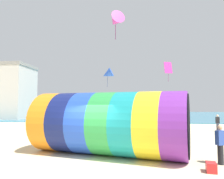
% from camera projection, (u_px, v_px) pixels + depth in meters
% --- Properties ---
extents(ground_plane, '(120.00, 120.00, 0.00)m').
position_uv_depth(ground_plane, '(80.00, 168.00, 8.71)').
color(ground_plane, beige).
extents(sea, '(120.00, 40.00, 0.10)m').
position_uv_depth(sea, '(124.00, 115.00, 48.47)').
color(sea, teal).
rests_on(sea, ground).
extents(giant_inflatable_tube, '(8.23, 5.03, 3.13)m').
position_uv_depth(giant_inflatable_tube, '(109.00, 123.00, 11.01)').
color(giant_inflatable_tube, orange).
rests_on(giant_inflatable_tube, ground).
extents(kite_handler, '(0.42, 0.35, 1.66)m').
position_uv_depth(kite_handler, '(220.00, 144.00, 9.21)').
color(kite_handler, black).
rests_on(kite_handler, ground).
extents(kite_magenta_diamond, '(1.02, 0.59, 2.38)m').
position_uv_depth(kite_magenta_diamond, '(168.00, 68.00, 25.94)').
color(kite_magenta_diamond, '#D1339E').
extents(kite_magenta_delta, '(1.22, 1.30, 1.66)m').
position_uv_depth(kite_magenta_delta, '(115.00, 21.00, 13.00)').
color(kite_magenta_delta, '#D1339E').
extents(kite_blue_delta, '(1.62, 1.25, 2.35)m').
position_uv_depth(kite_blue_delta, '(107.00, 74.00, 26.44)').
color(kite_blue_delta, blue).
extents(bystander_near_water, '(0.42, 0.38, 1.66)m').
position_uv_depth(bystander_near_water, '(69.00, 124.00, 18.76)').
color(bystander_near_water, black).
rests_on(bystander_near_water, ground).
extents(bystander_mid_beach, '(0.41, 0.33, 1.55)m').
position_uv_depth(bystander_mid_beach, '(218.00, 123.00, 20.22)').
color(bystander_mid_beach, '#383D56').
rests_on(bystander_mid_beach, ground).
extents(cooler_box, '(0.46, 0.58, 0.36)m').
position_uv_depth(cooler_box, '(211.00, 167.00, 8.13)').
color(cooler_box, red).
rests_on(cooler_box, ground).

